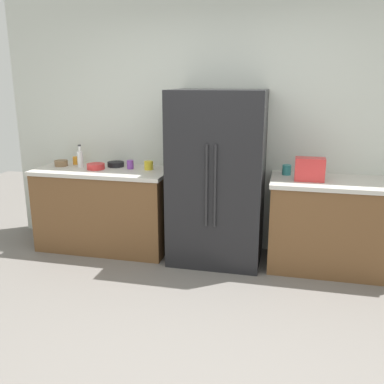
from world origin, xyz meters
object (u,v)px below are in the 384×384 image
object	(u,v)px
refrigerator	(217,178)
cup_d	(77,160)
toaster	(310,169)
cup_c	(149,165)
bowl_b	(96,166)
bottle_a	(80,158)
bowl_c	(116,164)
cup_a	(287,170)
cup_b	(130,165)
bowl_a	(61,163)

from	to	relation	value
refrigerator	cup_d	size ratio (longest dim) A/B	19.59
toaster	cup_c	size ratio (longest dim) A/B	2.89
bowl_b	bottle_a	bearing A→B (deg)	160.07
refrigerator	toaster	world-z (taller)	refrigerator
toaster	cup_d	size ratio (longest dim) A/B	3.10
cup_c	bowl_c	size ratio (longest dim) A/B	0.53
refrigerator	toaster	xyz separation A→B (m)	(0.88, -0.03, 0.14)
toaster	cup_d	bearing A→B (deg)	174.53
refrigerator	cup_c	xyz separation A→B (m)	(-0.75, 0.11, 0.07)
bowl_c	cup_a	bearing A→B (deg)	0.02
cup_b	bowl_c	world-z (taller)	cup_b
refrigerator	bowl_c	distance (m)	1.17
toaster	bottle_a	world-z (taller)	bottle_a
refrigerator	toaster	bearing A→B (deg)	-1.96
toaster	cup_a	bearing A→B (deg)	134.73
bowl_a	bowl_b	xyz separation A→B (m)	(0.45, -0.07, -0.00)
bowl_c	bowl_a	bearing A→B (deg)	-170.21
cup_a	bowl_a	bearing A→B (deg)	-177.54
refrigerator	bottle_a	bearing A→B (deg)	176.89
cup_c	cup_d	size ratio (longest dim) A/B	1.07
cup_c	bowl_c	bearing A→B (deg)	170.20
cup_a	toaster	bearing A→B (deg)	-45.27
toaster	cup_b	distance (m)	1.84
bowl_b	bowl_c	size ratio (longest dim) A/B	1.05
toaster	bowl_c	xyz separation A→B (m)	(-2.04, 0.21, -0.08)
bottle_a	cup_d	distance (m)	0.18
refrigerator	bowl_a	size ratio (longest dim) A/B	12.05
cup_c	bowl_a	xyz separation A→B (m)	(-1.00, -0.03, -0.01)
refrigerator	bowl_b	xyz separation A→B (m)	(-1.31, 0.00, 0.06)
cup_c	cup_d	world-z (taller)	cup_c
cup_a	bowl_b	distance (m)	1.98
bowl_b	toaster	bearing A→B (deg)	-0.89
bottle_a	bowl_b	distance (m)	0.24
cup_b	bowl_b	xyz separation A→B (m)	(-0.35, -0.10, -0.02)
toaster	bowl_a	bearing A→B (deg)	177.65
toaster	bowl_c	world-z (taller)	toaster
refrigerator	bowl_c	xyz separation A→B (m)	(-1.16, 0.18, 0.05)
refrigerator	bottle_a	xyz separation A→B (m)	(-1.53, 0.08, 0.12)
cup_d	cup_a	bearing A→B (deg)	-0.71
toaster	bowl_a	xyz separation A→B (m)	(-2.64, 0.11, -0.08)
cup_d	bowl_b	bearing A→B (deg)	-32.18
toaster	bowl_b	world-z (taller)	toaster
refrigerator	cup_a	xyz separation A→B (m)	(0.67, 0.18, 0.08)
cup_b	bowl_a	distance (m)	0.80
refrigerator	bowl_a	world-z (taller)	refrigerator
cup_a	cup_d	distance (m)	2.31
toaster	bowl_a	size ratio (longest dim) A/B	1.91
cup_c	bowl_a	size ratio (longest dim) A/B	0.66
refrigerator	cup_c	bearing A→B (deg)	171.53
cup_a	cup_d	xyz separation A→B (m)	(-2.31, 0.03, -0.01)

